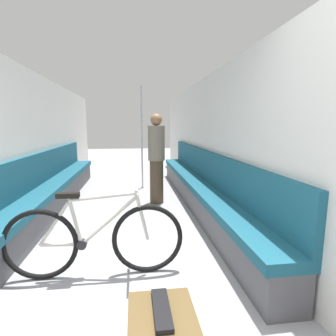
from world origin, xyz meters
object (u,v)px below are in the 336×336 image
(grab_pole_near, at_px, (142,140))
(passenger_standing, at_px, (156,158))
(bench_seat_row_right, at_px, (199,188))
(bicycle, at_px, (95,239))
(bench_seat_row_left, at_px, (49,193))

(grab_pole_near, height_order, passenger_standing, grab_pole_near)
(bench_seat_row_right, relative_size, bicycle, 3.41)
(bench_seat_row_right, xyz_separation_m, grab_pole_near, (-0.94, 1.47, 0.77))
(bicycle, bearing_deg, grab_pole_near, 81.09)
(bench_seat_row_right, relative_size, grab_pole_near, 2.50)
(grab_pole_near, bearing_deg, bench_seat_row_left, -136.81)
(bicycle, xyz_separation_m, grab_pole_near, (0.56, 3.48, 0.73))
(bench_seat_row_left, height_order, grab_pole_near, grab_pole_near)
(bench_seat_row_right, xyz_separation_m, passenger_standing, (-0.72, 0.28, 0.51))
(bench_seat_row_left, xyz_separation_m, passenger_standing, (1.79, 0.28, 0.51))
(bench_seat_row_left, xyz_separation_m, grab_pole_near, (1.57, 1.47, 0.77))
(bicycle, bearing_deg, bench_seat_row_right, 53.48)
(bench_seat_row_left, bearing_deg, bench_seat_row_right, 0.00)
(bench_seat_row_left, relative_size, bicycle, 3.41)
(bench_seat_row_left, distance_m, grab_pole_near, 2.29)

